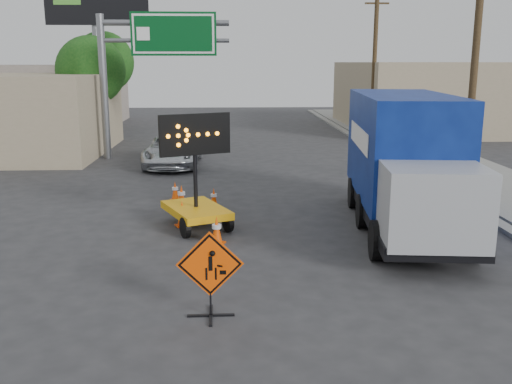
{
  "coord_description": "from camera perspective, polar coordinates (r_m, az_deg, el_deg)",
  "views": [
    {
      "loc": [
        -0.52,
        -9.88,
        4.62
      ],
      "look_at": [
        0.05,
        2.58,
        1.76
      ],
      "focal_mm": 40.0,
      "sensor_mm": 36.0,
      "label": 1
    }
  ],
  "objects": [
    {
      "name": "tree_left_far",
      "position": [
        40.77,
        -15.01,
        12.42
      ],
      "size": [
        4.1,
        4.1,
        6.66
      ],
      "color": "#4B3820",
      "rests_on": "ground"
    },
    {
      "name": "box_truck",
      "position": [
        16.34,
        14.62,
        2.16
      ],
      "size": [
        3.14,
        8.08,
        3.74
      ],
      "rotation": [
        0.0,
        0.0,
        -0.1
      ],
      "color": "black",
      "rests_on": "ground"
    },
    {
      "name": "construction_sign",
      "position": [
        10.54,
        -4.62,
        -8.0
      ],
      "size": [
        1.24,
        0.88,
        1.65
      ],
      "rotation": [
        0.0,
        0.0,
        0.02
      ],
      "color": "black",
      "rests_on": "ground"
    },
    {
      "name": "curb_right",
      "position": [
        26.45,
        14.38,
        2.55
      ],
      "size": [
        0.4,
        60.0,
        0.12
      ],
      "primitive_type": "cube",
      "color": "gray",
      "rests_on": "ground"
    },
    {
      "name": "utility_pole_near",
      "position": [
        21.63,
        21.05,
        12.22
      ],
      "size": [
        1.8,
        0.26,
        9.0
      ],
      "color": "#4B3820",
      "rests_on": "ground"
    },
    {
      "name": "cone_c",
      "position": [
        18.53,
        -4.24,
        -0.58
      ],
      "size": [
        0.4,
        0.4,
        0.63
      ],
      "rotation": [
        0.0,
        0.0,
        0.3
      ],
      "color": "#FF4D05",
      "rests_on": "ground"
    },
    {
      "name": "ground",
      "position": [
        10.92,
        0.35,
        -12.13
      ],
      "size": [
        100.0,
        100.0,
        0.0
      ],
      "primitive_type": "plane",
      "color": "#2D2D30",
      "rests_on": "ground"
    },
    {
      "name": "sidewalk_right",
      "position": [
        27.21,
        19.03,
        2.56
      ],
      "size": [
        4.0,
        60.0,
        0.15
      ],
      "primitive_type": "cube",
      "color": "gray",
      "rests_on": "ground"
    },
    {
      "name": "building_right_far",
      "position": [
        42.18,
        16.27,
        9.22
      ],
      "size": [
        10.0,
        14.0,
        4.6
      ],
      "primitive_type": "cube",
      "color": "tan",
      "rests_on": "ground"
    },
    {
      "name": "pickup_truck",
      "position": [
        26.18,
        -8.29,
        4.17
      ],
      "size": [
        2.43,
        5.17,
        1.43
      ],
      "primitive_type": "imported",
      "rotation": [
        0.0,
        0.0,
        -0.01
      ],
      "color": "silver",
      "rests_on": "ground"
    },
    {
      "name": "cone_e",
      "position": [
        19.59,
        -8.09,
        0.1
      ],
      "size": [
        0.41,
        0.41,
        0.65
      ],
      "rotation": [
        0.0,
        0.0,
        0.25
      ],
      "color": "#FF4D05",
      "rests_on": "ground"
    },
    {
      "name": "cone_d",
      "position": [
        18.58,
        -7.46,
        -0.43
      ],
      "size": [
        0.42,
        0.42,
        0.75
      ],
      "rotation": [
        0.0,
        0.0,
        -0.12
      ],
      "color": "#FF4D05",
      "rests_on": "ground"
    },
    {
      "name": "highway_gantry",
      "position": [
        28.12,
        -10.95,
        13.58
      ],
      "size": [
        6.18,
        0.38,
        6.9
      ],
      "color": "slate",
      "rests_on": "ground"
    },
    {
      "name": "arrow_board",
      "position": [
        16.22,
        -6.03,
        -1.11
      ],
      "size": [
        2.18,
        2.64,
        3.25
      ],
      "rotation": [
        0.0,
        0.0,
        0.42
      ],
      "color": "#ECA30D",
      "rests_on": "ground"
    },
    {
      "name": "utility_pole_far",
      "position": [
        34.94,
        11.76,
        12.73
      ],
      "size": [
        1.8,
        0.26,
        9.0
      ],
      "color": "#4B3820",
      "rests_on": "ground"
    },
    {
      "name": "tree_left_near",
      "position": [
        32.75,
        -16.19,
        11.59
      ],
      "size": [
        3.71,
        3.71,
        6.03
      ],
      "color": "#4B3820",
      "rests_on": "ground"
    },
    {
      "name": "storefront_left_far",
      "position": [
        46.27,
        -21.15,
        9.03
      ],
      "size": [
        12.0,
        10.0,
        4.4
      ],
      "primitive_type": "cube",
      "color": "#A09285",
      "rests_on": "ground"
    },
    {
      "name": "cone_a",
      "position": [
        14.8,
        -3.96,
        -3.83
      ],
      "size": [
        0.48,
        0.48,
        0.74
      ],
      "rotation": [
        0.0,
        0.0,
        -0.36
      ],
      "color": "#FF4D05",
      "rests_on": "ground"
    },
    {
      "name": "cone_b",
      "position": [
        16.5,
        -7.39,
        -2.14
      ],
      "size": [
        0.49,
        0.49,
        0.75
      ],
      "rotation": [
        0.0,
        0.0,
        0.37
      ],
      "color": "#FF4D05",
      "rests_on": "ground"
    },
    {
      "name": "billboard",
      "position": [
        36.7,
        -15.63,
        16.7
      ],
      "size": [
        6.1,
        0.54,
        9.85
      ],
      "color": "slate",
      "rests_on": "ground"
    }
  ]
}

